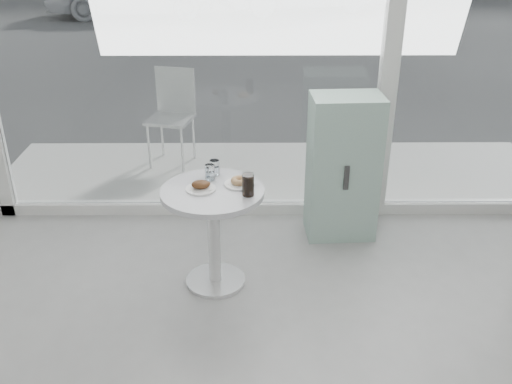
{
  "coord_description": "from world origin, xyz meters",
  "views": [
    {
      "loc": [
        -0.22,
        -1.61,
        2.5
      ],
      "look_at": [
        -0.2,
        1.7,
        0.85
      ],
      "focal_mm": 40.0,
      "sensor_mm": 36.0,
      "label": 1
    }
  ],
  "objects_px": {
    "main_table": "(213,217)",
    "plate_fritter": "(201,186)",
    "mint_cabinet": "(343,168)",
    "plate_donut": "(240,182)",
    "water_tumbler_a": "(210,173)",
    "patio_chair": "(172,110)",
    "cola_glass": "(248,185)",
    "water_tumbler_b": "(215,168)"
  },
  "relations": [
    {
      "from": "plate_fritter",
      "to": "cola_glass",
      "type": "height_order",
      "value": "cola_glass"
    },
    {
      "from": "plate_donut",
      "to": "mint_cabinet",
      "type": "bearing_deg",
      "value": 38.32
    },
    {
      "from": "patio_chair",
      "to": "plate_donut",
      "type": "distance_m",
      "value": 2.25
    },
    {
      "from": "mint_cabinet",
      "to": "patio_chair",
      "type": "distance_m",
      "value": 2.15
    },
    {
      "from": "main_table",
      "to": "patio_chair",
      "type": "bearing_deg",
      "value": 104.24
    },
    {
      "from": "mint_cabinet",
      "to": "cola_glass",
      "type": "bearing_deg",
      "value": -136.27
    },
    {
      "from": "patio_chair",
      "to": "main_table",
      "type": "bearing_deg",
      "value": -62.17
    },
    {
      "from": "patio_chair",
      "to": "water_tumbler_b",
      "type": "bearing_deg",
      "value": -60.34
    },
    {
      "from": "main_table",
      "to": "water_tumbler_b",
      "type": "height_order",
      "value": "water_tumbler_b"
    },
    {
      "from": "main_table",
      "to": "mint_cabinet",
      "type": "bearing_deg",
      "value": 35.7
    },
    {
      "from": "plate_fritter",
      "to": "plate_donut",
      "type": "bearing_deg",
      "value": 15.93
    },
    {
      "from": "patio_chair",
      "to": "cola_glass",
      "type": "distance_m",
      "value": 2.43
    },
    {
      "from": "water_tumbler_b",
      "to": "cola_glass",
      "type": "distance_m",
      "value": 0.42
    },
    {
      "from": "mint_cabinet",
      "to": "plate_donut",
      "type": "bearing_deg",
      "value": -144.7
    },
    {
      "from": "plate_fritter",
      "to": "water_tumbler_b",
      "type": "distance_m",
      "value": 0.26
    },
    {
      "from": "main_table",
      "to": "plate_fritter",
      "type": "bearing_deg",
      "value": 179.97
    },
    {
      "from": "main_table",
      "to": "mint_cabinet",
      "type": "xyz_separation_m",
      "value": [
        1.02,
        0.73,
        0.06
      ]
    },
    {
      "from": "main_table",
      "to": "patio_chair",
      "type": "xyz_separation_m",
      "value": [
        -0.56,
        2.2,
        0.06
      ]
    },
    {
      "from": "mint_cabinet",
      "to": "cola_glass",
      "type": "relative_size",
      "value": 7.72
    },
    {
      "from": "plate_fritter",
      "to": "patio_chair",
      "type": "bearing_deg",
      "value": 102.39
    },
    {
      "from": "plate_fritter",
      "to": "water_tumbler_a",
      "type": "bearing_deg",
      "value": 72.82
    },
    {
      "from": "main_table",
      "to": "plate_donut",
      "type": "height_order",
      "value": "plate_donut"
    },
    {
      "from": "plate_fritter",
      "to": "plate_donut",
      "type": "relative_size",
      "value": 0.98
    },
    {
      "from": "patio_chair",
      "to": "water_tumbler_a",
      "type": "distance_m",
      "value": 2.11
    },
    {
      "from": "patio_chair",
      "to": "plate_fritter",
      "type": "relative_size",
      "value": 4.75
    },
    {
      "from": "cola_glass",
      "to": "mint_cabinet",
      "type": "bearing_deg",
      "value": 46.75
    },
    {
      "from": "main_table",
      "to": "water_tumbler_a",
      "type": "height_order",
      "value": "water_tumbler_a"
    },
    {
      "from": "water_tumbler_a",
      "to": "patio_chair",
      "type": "bearing_deg",
      "value": 104.66
    },
    {
      "from": "water_tumbler_a",
      "to": "water_tumbler_b",
      "type": "relative_size",
      "value": 1.02
    },
    {
      "from": "main_table",
      "to": "water_tumbler_b",
      "type": "bearing_deg",
      "value": 89.19
    },
    {
      "from": "main_table",
      "to": "water_tumbler_b",
      "type": "distance_m",
      "value": 0.37
    },
    {
      "from": "mint_cabinet",
      "to": "cola_glass",
      "type": "height_order",
      "value": "mint_cabinet"
    },
    {
      "from": "water_tumbler_a",
      "to": "cola_glass",
      "type": "bearing_deg",
      "value": -42.12
    },
    {
      "from": "water_tumbler_b",
      "to": "mint_cabinet",
      "type": "bearing_deg",
      "value": 25.41
    },
    {
      "from": "plate_donut",
      "to": "water_tumbler_b",
      "type": "bearing_deg",
      "value": 136.48
    },
    {
      "from": "mint_cabinet",
      "to": "water_tumbler_b",
      "type": "xyz_separation_m",
      "value": [
        -1.01,
        -0.48,
        0.21
      ]
    },
    {
      "from": "cola_glass",
      "to": "plate_fritter",
      "type": "bearing_deg",
      "value": 165.03
    },
    {
      "from": "patio_chair",
      "to": "water_tumbler_b",
      "type": "distance_m",
      "value": 2.04
    },
    {
      "from": "mint_cabinet",
      "to": "plate_donut",
      "type": "height_order",
      "value": "mint_cabinet"
    },
    {
      "from": "plate_fritter",
      "to": "water_tumbler_a",
      "type": "distance_m",
      "value": 0.17
    },
    {
      "from": "mint_cabinet",
      "to": "main_table",
      "type": "bearing_deg",
      "value": -147.32
    },
    {
      "from": "plate_donut",
      "to": "water_tumbler_a",
      "type": "xyz_separation_m",
      "value": [
        -0.21,
        0.09,
        0.03
      ]
    }
  ]
}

